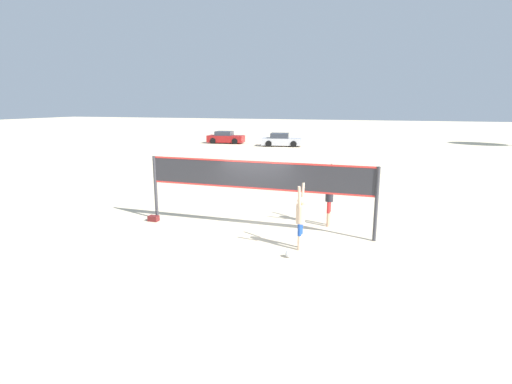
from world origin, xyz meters
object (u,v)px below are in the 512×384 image
at_px(volleyball, 289,254).
at_px(gear_bag, 154,218).
at_px(volleyball_net, 256,181).
at_px(player_spiker, 301,216).
at_px(parked_car_near, 281,140).
at_px(player_blocker, 329,194).
at_px(parked_car_mid, 226,138).

relative_size(volleyball, gear_bag, 0.56).
relative_size(volleyball_net, volleyball, 38.43).
xyz_separation_m(player_spiker, parked_car_near, (-8.43, 29.18, -0.44)).
height_order(volleyball_net, volleyball, volleyball_net).
xyz_separation_m(player_blocker, parked_car_near, (-8.89, 26.50, -0.57)).
bearing_deg(gear_bag, volleyball_net, 4.96).
height_order(parked_car_near, parked_car_mid, parked_car_near).
relative_size(player_blocker, parked_car_mid, 0.53).
relative_size(parked_car_near, parked_car_mid, 1.05).
bearing_deg(parked_car_mid, volleyball, -70.49).
bearing_deg(volleyball_net, player_blocker, 26.32).
height_order(player_spiker, gear_bag, player_spiker).
relative_size(player_blocker, parked_car_near, 0.51).
bearing_deg(volleyball, parked_car_near, 105.44).
height_order(volleyball, parked_car_mid, parked_car_mid).
bearing_deg(gear_bag, parked_car_mid, 107.72).
bearing_deg(gear_bag, volleyball, -18.64).
distance_m(player_blocker, parked_car_near, 27.96).
xyz_separation_m(volleyball_net, gear_bag, (-3.97, -0.34, -1.64)).
relative_size(gear_bag, parked_car_mid, 0.09).
bearing_deg(volleyball, player_blocker, 79.93).
relative_size(player_blocker, volleyball, 10.50).
bearing_deg(parked_car_mid, parked_car_near, -15.22).
height_order(player_spiker, player_blocker, player_blocker).
bearing_deg(player_blocker, gear_bag, -76.52).
xyz_separation_m(volleyball_net, player_spiker, (1.91, -1.50, -0.69)).
relative_size(player_spiker, volleyball, 9.45).
bearing_deg(player_blocker, player_spiker, -9.84).
relative_size(volleyball_net, parked_car_near, 1.86).
distance_m(player_blocker, volleyball, 3.67).
distance_m(player_blocker, parked_car_mid, 31.69).
height_order(player_blocker, parked_car_near, player_blocker).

